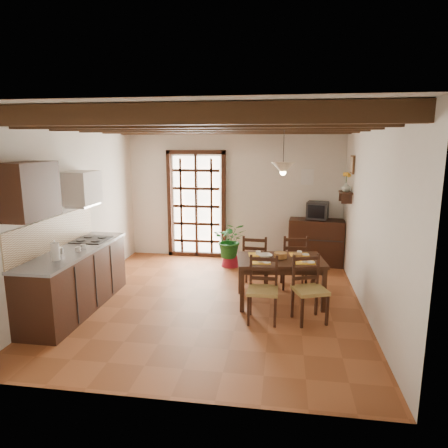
% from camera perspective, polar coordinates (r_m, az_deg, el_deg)
% --- Properties ---
extents(ground_plane, '(5.00, 5.00, 0.00)m').
position_cam_1_polar(ground_plane, '(6.37, -1.45, -10.88)').
color(ground_plane, brown).
extents(room_shell, '(4.52, 5.02, 2.81)m').
position_cam_1_polar(room_shell, '(5.92, -1.54, 5.59)').
color(room_shell, silver).
rests_on(room_shell, ground_plane).
extents(ceiling_beams, '(4.50, 4.34, 0.20)m').
position_cam_1_polar(ceiling_beams, '(5.90, -1.58, 14.06)').
color(ceiling_beams, black).
rests_on(ceiling_beams, room_shell).
extents(french_door, '(1.26, 0.11, 2.32)m').
position_cam_1_polar(french_door, '(8.54, -3.95, 3.06)').
color(french_door, white).
rests_on(french_door, ground_plane).
extents(kitchen_counter, '(0.64, 2.25, 1.38)m').
position_cam_1_polar(kitchen_counter, '(6.31, -20.40, -7.28)').
color(kitchen_counter, black).
rests_on(kitchen_counter, ground_plane).
extents(upper_cabinet, '(0.35, 0.80, 0.70)m').
position_cam_1_polar(upper_cabinet, '(5.50, -26.00, 4.32)').
color(upper_cabinet, black).
rests_on(upper_cabinet, room_shell).
extents(range_hood, '(0.38, 0.60, 0.54)m').
position_cam_1_polar(range_hood, '(6.56, -19.60, 4.79)').
color(range_hood, white).
rests_on(range_hood, room_shell).
extents(counter_items, '(0.50, 1.43, 0.25)m').
position_cam_1_polar(counter_items, '(6.25, -20.31, -2.81)').
color(counter_items, black).
rests_on(counter_items, kitchen_counter).
extents(dining_table, '(1.40, 1.01, 0.70)m').
position_cam_1_polar(dining_table, '(6.17, 8.04, -5.70)').
color(dining_table, '#331C10').
rests_on(dining_table, ground_plane).
extents(chair_near_left, '(0.42, 0.40, 0.90)m').
position_cam_1_polar(chair_near_left, '(5.63, 5.52, -10.95)').
color(chair_near_left, olive).
rests_on(chair_near_left, ground_plane).
extents(chair_near_right, '(0.54, 0.52, 0.91)m').
position_cam_1_polar(chair_near_right, '(5.72, 12.07, -10.74)').
color(chair_near_right, olive).
rests_on(chair_near_right, ground_plane).
extents(chair_far_left, '(0.45, 0.43, 0.92)m').
position_cam_1_polar(chair_far_left, '(6.86, 4.51, -6.67)').
color(chair_far_left, olive).
rests_on(chair_far_left, ground_plane).
extents(chair_far_right, '(0.47, 0.45, 0.94)m').
position_cam_1_polar(chair_far_right, '(6.94, 9.91, -6.58)').
color(chair_far_right, olive).
rests_on(chair_far_right, ground_plane).
extents(table_setting, '(0.94, 0.63, 0.09)m').
position_cam_1_polar(table_setting, '(6.15, 8.06, -5.05)').
color(table_setting, gold).
rests_on(table_setting, dining_table).
extents(table_bowl, '(0.27, 0.27, 0.05)m').
position_cam_1_polar(table_bowl, '(6.16, 5.87, -4.55)').
color(table_bowl, white).
rests_on(table_bowl, dining_table).
extents(sideboard, '(1.12, 0.57, 0.92)m').
position_cam_1_polar(sideboard, '(8.29, 13.01, -2.51)').
color(sideboard, black).
rests_on(sideboard, ground_plane).
extents(crt_tv, '(0.47, 0.45, 0.34)m').
position_cam_1_polar(crt_tv, '(8.16, 13.22, 1.91)').
color(crt_tv, black).
rests_on(crt_tv, sideboard).
extents(fuse_box, '(0.25, 0.03, 0.32)m').
position_cam_1_polar(fuse_box, '(8.32, 11.81, 6.61)').
color(fuse_box, white).
rests_on(fuse_box, room_shell).
extents(plant_pot, '(0.36, 0.36, 0.22)m').
position_cam_1_polar(plant_pot, '(8.04, 0.91, -5.24)').
color(plant_pot, maroon).
rests_on(plant_pot, ground_plane).
extents(potted_plant, '(1.80, 1.59, 1.86)m').
position_cam_1_polar(potted_plant, '(7.92, 0.92, -2.05)').
color(potted_plant, '#144C19').
rests_on(potted_plant, ground_plane).
extents(wall_shelf, '(0.20, 0.42, 0.20)m').
position_cam_1_polar(wall_shelf, '(7.54, 16.97, 4.03)').
color(wall_shelf, black).
rests_on(wall_shelf, room_shell).
extents(shelf_vase, '(0.15, 0.15, 0.15)m').
position_cam_1_polar(shelf_vase, '(7.52, 17.03, 5.08)').
color(shelf_vase, '#B2BFB2').
rests_on(shelf_vase, wall_shelf).
extents(shelf_flowers, '(0.14, 0.14, 0.36)m').
position_cam_1_polar(shelf_flowers, '(7.51, 17.13, 6.66)').
color(shelf_flowers, gold).
rests_on(shelf_flowers, shelf_vase).
extents(framed_picture, '(0.03, 0.32, 0.32)m').
position_cam_1_polar(framed_picture, '(7.51, 17.85, 8.09)').
color(framed_picture, brown).
rests_on(framed_picture, room_shell).
extents(pendant_lamp, '(0.36, 0.36, 0.84)m').
position_cam_1_polar(pendant_lamp, '(6.01, 8.44, 8.06)').
color(pendant_lamp, black).
rests_on(pendant_lamp, room_shell).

